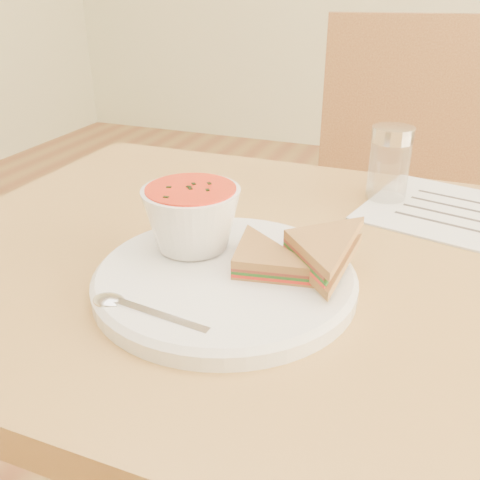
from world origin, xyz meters
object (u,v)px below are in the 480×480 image
at_px(dining_table, 295,474).
at_px(chair_far, 409,263).
at_px(condiment_shaker, 389,164).
at_px(plate, 225,280).
at_px(soup_bowl, 192,221).

relative_size(dining_table, chair_far, 1.01).
bearing_deg(condiment_shaker, plate, -111.46).
distance_m(dining_table, chair_far, 0.55).
bearing_deg(chair_far, condiment_shaker, 71.23).
bearing_deg(soup_bowl, chair_far, 68.77).
bearing_deg(chair_far, soup_bowl, 58.31).
xyz_separation_m(chair_far, plate, (-0.17, -0.63, 0.26)).
bearing_deg(chair_far, dining_table, 68.50).
distance_m(chair_far, soup_bowl, 0.70).
bearing_deg(dining_table, plate, -125.61).
height_order(plate, condiment_shaker, condiment_shaker).
height_order(chair_far, soup_bowl, chair_far).
distance_m(dining_table, soup_bowl, 0.45).
bearing_deg(dining_table, condiment_shaker, 75.55).
bearing_deg(chair_far, plate, 64.10).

